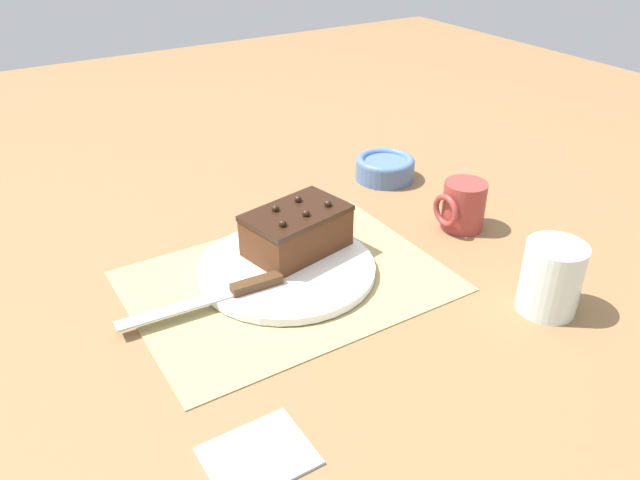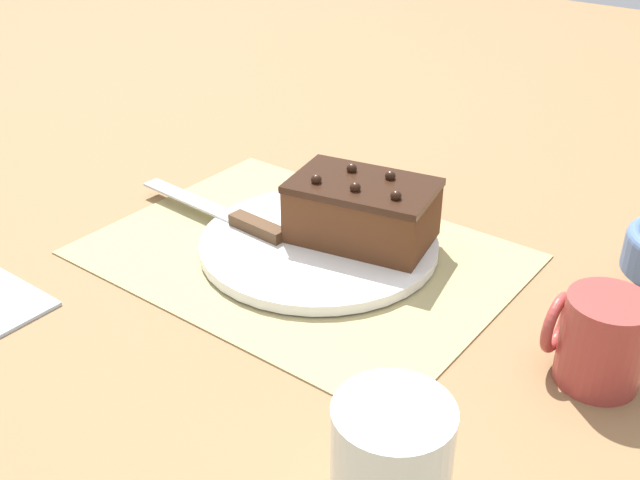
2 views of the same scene
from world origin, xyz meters
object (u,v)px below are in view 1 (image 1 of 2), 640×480
(cake_plate, at_px, (287,268))
(chocolate_cake, at_px, (297,230))
(drinking_glass, at_px, (551,278))
(small_bowl, at_px, (385,167))
(coffee_mug, at_px, (463,206))
(serving_knife, at_px, (231,292))

(cake_plate, xyz_separation_m, chocolate_cake, (-0.04, -0.03, 0.04))
(drinking_glass, relative_size, small_bowl, 0.89)
(drinking_glass, distance_m, small_bowl, 0.48)
(small_bowl, height_order, coffee_mug, coffee_mug)
(serving_knife, bearing_deg, chocolate_cake, -64.37)
(cake_plate, height_order, coffee_mug, coffee_mug)
(chocolate_cake, distance_m, coffee_mug, 0.30)
(drinking_glass, height_order, coffee_mug, drinking_glass)
(small_bowl, xyz_separation_m, coffee_mug, (0.01, 0.23, 0.02))
(drinking_glass, bearing_deg, coffee_mug, -104.22)
(coffee_mug, bearing_deg, small_bowl, -92.67)
(serving_knife, bearing_deg, coffee_mug, -87.39)
(chocolate_cake, bearing_deg, serving_knife, 22.61)
(small_bowl, bearing_deg, serving_knife, 27.22)
(cake_plate, bearing_deg, coffee_mug, 174.57)
(serving_knife, bearing_deg, small_bowl, -59.76)
(chocolate_cake, bearing_deg, small_bowl, -150.72)
(drinking_glass, height_order, small_bowl, drinking_glass)
(serving_knife, distance_m, small_bowl, 0.50)
(chocolate_cake, xyz_separation_m, coffee_mug, (-0.29, 0.06, -0.01))
(chocolate_cake, relative_size, drinking_glass, 1.69)
(drinking_glass, xyz_separation_m, coffee_mug, (-0.06, -0.24, -0.01))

